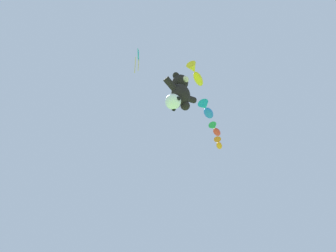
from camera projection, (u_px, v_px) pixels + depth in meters
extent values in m
ellipsoid|color=black|center=(181.00, 95.00, 12.57)|extent=(1.15, 0.98, 1.40)
sphere|color=black|center=(180.00, 83.00, 13.24)|extent=(0.97, 0.97, 0.97)
sphere|color=beige|center=(185.00, 79.00, 12.97)|extent=(0.41, 0.41, 0.41)
sphere|color=black|center=(176.00, 75.00, 13.30)|extent=(0.40, 0.40, 0.40)
cylinder|color=black|center=(170.00, 84.00, 12.29)|extent=(0.83, 0.37, 0.65)
sphere|color=black|center=(177.00, 100.00, 11.97)|extent=(0.52, 0.52, 0.52)
sphere|color=black|center=(184.00, 82.00, 13.67)|extent=(0.40, 0.40, 0.40)
cylinder|color=black|center=(190.00, 99.00, 13.17)|extent=(0.83, 0.37, 0.65)
sphere|color=black|center=(185.00, 106.00, 12.30)|extent=(0.52, 0.52, 0.52)
sphere|color=white|center=(173.00, 102.00, 11.36)|extent=(0.81, 0.81, 0.81)
sphere|color=black|center=(178.00, 105.00, 11.56)|extent=(0.23, 0.23, 0.23)
sphere|color=black|center=(168.00, 100.00, 11.63)|extent=(0.23, 0.23, 0.23)
sphere|color=black|center=(178.00, 99.00, 11.12)|extent=(0.23, 0.23, 0.23)
sphere|color=black|center=(174.00, 109.00, 11.33)|extent=(0.23, 0.23, 0.23)
ellipsoid|color=yellow|center=(198.00, 79.00, 16.40)|extent=(1.46, 0.98, 0.48)
cone|color=yellow|center=(193.00, 68.00, 15.69)|extent=(0.94, 0.91, 0.70)
sphere|color=black|center=(200.00, 82.00, 16.78)|extent=(0.12, 0.12, 0.12)
ellipsoid|color=blue|center=(209.00, 113.00, 17.71)|extent=(1.34, 1.01, 0.57)
cone|color=#19ADB2|center=(204.00, 106.00, 17.08)|extent=(0.89, 1.00, 0.83)
sphere|color=black|center=(210.00, 115.00, 18.06)|extent=(0.15, 0.15, 0.15)
ellipsoid|color=red|center=(217.00, 132.00, 19.66)|extent=(1.17, 0.84, 0.47)
cone|color=green|center=(214.00, 127.00, 19.11)|extent=(0.76, 0.84, 0.69)
sphere|color=black|center=(218.00, 133.00, 19.97)|extent=(0.12, 0.12, 0.12)
ellipsoid|color=orange|center=(219.00, 146.00, 21.71)|extent=(1.16, 0.95, 0.46)
cone|color=orange|center=(218.00, 141.00, 21.13)|extent=(0.81, 0.86, 0.67)
sphere|color=black|center=(219.00, 146.00, 22.02)|extent=(0.12, 0.12, 0.12)
cube|color=#19ADB2|center=(138.00, 55.00, 14.27)|extent=(0.65, 0.68, 0.92)
cylinder|color=yellow|center=(135.00, 64.00, 13.42)|extent=(0.03, 0.19, 1.81)
cylinder|color=yellow|center=(138.00, 65.00, 13.72)|extent=(0.03, 0.14, 1.33)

